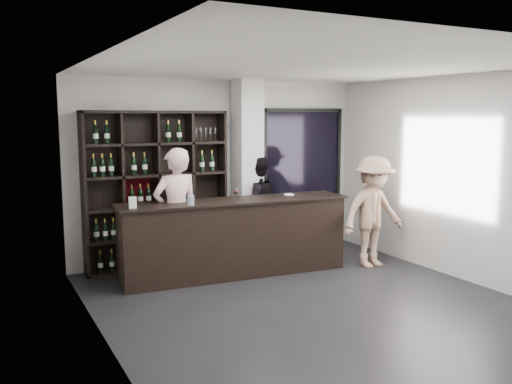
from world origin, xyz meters
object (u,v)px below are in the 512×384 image
taster_black (256,207)px  customer (373,212)px  wine_shelf (157,190)px  tasting_counter (235,237)px  taster_pink (176,214)px

taster_black → customer: customer is taller
customer → wine_shelf: bearing=151.1°
tasting_counter → taster_pink: size_ratio=1.80×
wine_shelf → customer: wine_shelf is taller
wine_shelf → tasting_counter: 1.43m
taster_pink → customer: size_ratio=1.10×
wine_shelf → taster_black: (1.62, -0.17, -0.36)m
taster_pink → customer: 3.01m
tasting_counter → taster_black: 1.13m
wine_shelf → taster_pink: wine_shelf is taller
taster_black → customer: bearing=133.3°
tasting_counter → taster_pink: taster_pink is taller
wine_shelf → customer: bearing=-27.2°
taster_pink → taster_black: size_ratio=1.12×
taster_pink → tasting_counter: bearing=157.8°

